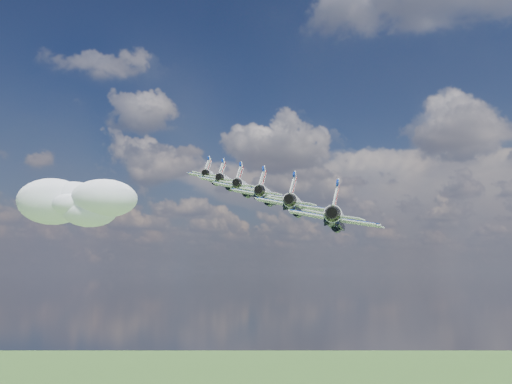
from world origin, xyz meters
The scene contains 7 objects.
cloud_left centered at (-143.98, 73.38, 162.50)m, with size 42.38×33.30×16.65m, color white.
jet_0 centered at (-29.40, 10.98, 155.46)m, with size 8.96×13.26×3.96m, color white, non-canonical shape.
jet_1 centered at (-20.89, 3.82, 152.85)m, with size 8.96×13.26×3.96m, color white, non-canonical shape.
jet_2 centered at (-12.38, -3.34, 150.24)m, with size 8.96×13.26×3.96m, color white, non-canonical shape.
jet_3 centered at (-3.87, -10.50, 147.63)m, with size 8.96×13.26×3.96m, color white, non-canonical shape.
jet_4 centered at (4.64, -17.66, 145.02)m, with size 8.96×13.26×3.96m, color silver, non-canonical shape.
jet_5 centered at (13.15, -24.82, 142.42)m, with size 8.96×13.26×3.96m, color silver, non-canonical shape.
Camera 1 is at (37.48, -78.24, 137.07)m, focal length 40.00 mm.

